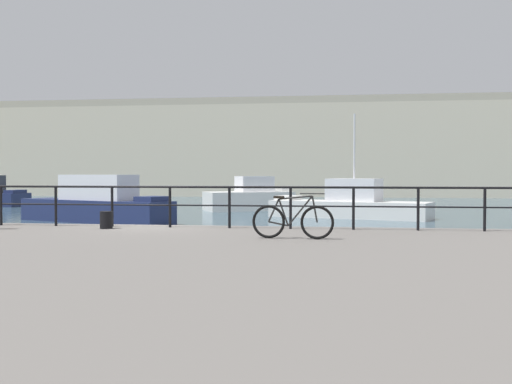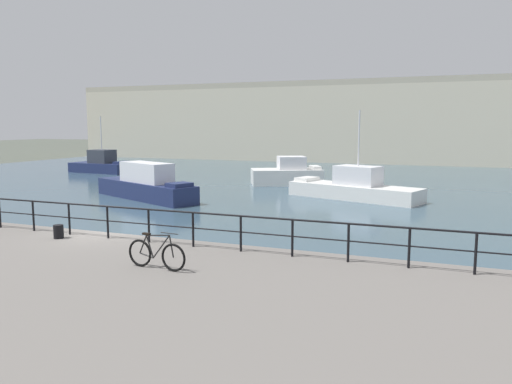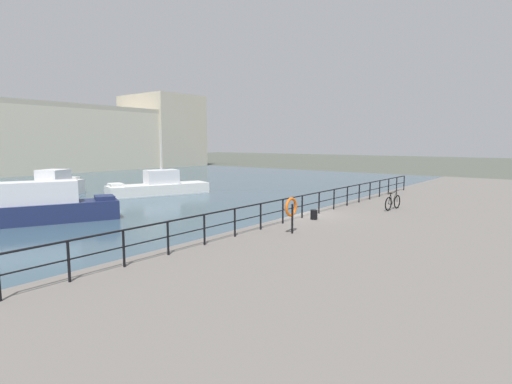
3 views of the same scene
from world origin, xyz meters
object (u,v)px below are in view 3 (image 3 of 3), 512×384
moored_blue_motorboat (52,186)px  mooring_bollard (314,215)px  parked_bicycle (393,202)px  moored_green_narrowboat (159,186)px  moored_small_launch (37,207)px  harbor_building (2,138)px  life_ring_stand (291,208)px

moored_blue_motorboat → mooring_bollard: bearing=-116.4°
parked_bicycle → mooring_bollard: (-4.90, 1.85, -0.17)m
parked_bicycle → mooring_bollard: bearing=163.8°
moored_green_narrowboat → mooring_bollard: bearing=91.1°
moored_small_launch → mooring_bollard: (6.05, -14.08, 0.30)m
moored_blue_motorboat → moored_small_launch: bearing=-145.2°
moored_blue_motorboat → mooring_bollard: moored_blue_motorboat is taller
mooring_bollard → harbor_building: bearing=82.8°
moored_small_launch → mooring_bollard: bearing=-42.5°
moored_green_narrowboat → moored_blue_motorboat: size_ratio=1.46×
moored_small_launch → mooring_bollard: moored_small_launch is taller
moored_blue_motorboat → parked_bicycle: bearing=-106.1°
moored_blue_motorboat → life_ring_stand: life_ring_stand is taller
moored_green_narrowboat → moored_blue_motorboat: moored_green_narrowboat is taller
mooring_bollard → life_ring_stand: 3.19m
moored_green_narrowboat → moored_blue_motorboat: (-6.32, 6.02, 0.11)m
harbor_building → moored_blue_motorboat: harbor_building is taller
mooring_bollard → life_ring_stand: (-3.01, -0.74, 0.75)m
mooring_bollard → moored_green_narrowboat: bearing=72.0°
moored_small_launch → moored_green_narrowboat: bearing=45.9°
moored_small_launch → parked_bicycle: size_ratio=4.95×
moored_small_launch → moored_green_narrowboat: 13.13m
moored_small_launch → moored_blue_motorboat: (5.88, 10.88, -0.07)m
harbor_building → mooring_bollard: 54.60m
moored_blue_motorboat → parked_bicycle: moored_blue_motorboat is taller
harbor_building → parked_bicycle: harbor_building is taller
moored_green_narrowboat → parked_bicycle: (-1.25, -20.79, 0.65)m
moored_small_launch → mooring_bollard: size_ratio=19.90×
harbor_building → moored_green_narrowboat: bearing=-91.1°
moored_blue_motorboat → life_ring_stand: bearing=-123.1°
moored_small_launch → moored_green_narrowboat: (12.20, 4.86, -0.17)m
moored_blue_motorboat → parked_bicycle: (5.07, -26.81, 0.54)m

